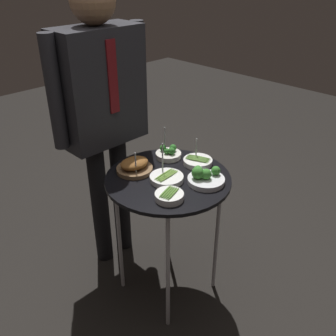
{
  "coord_description": "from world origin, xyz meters",
  "views": [
    {
      "loc": [
        -1.09,
        -1.09,
        1.64
      ],
      "look_at": [
        0.0,
        0.0,
        0.77
      ],
      "focal_mm": 40.0,
      "sensor_mm": 36.0,
      "label": 1
    }
  ],
  "objects_px": {
    "bowl_roast_front_right": "(134,166)",
    "bowl_asparagus_back_right": "(169,196)",
    "waiter_figure": "(102,101)",
    "bowl_broccoli_far_rim": "(205,177)",
    "serving_cart": "(168,188)",
    "bowl_asparagus_mid_left": "(198,161)",
    "bowl_asparagus_mid_right": "(167,178)",
    "bowl_broccoli_near_rim": "(169,153)"
  },
  "relations": [
    {
      "from": "bowl_roast_front_right",
      "to": "bowl_asparagus_back_right",
      "type": "bearing_deg",
      "value": -100.19
    },
    {
      "from": "bowl_asparagus_back_right",
      "to": "waiter_figure",
      "type": "bearing_deg",
      "value": 80.54
    },
    {
      "from": "bowl_broccoli_far_rim",
      "to": "waiter_figure",
      "type": "height_order",
      "value": "waiter_figure"
    },
    {
      "from": "serving_cart",
      "to": "bowl_broccoli_far_rim",
      "type": "bearing_deg",
      "value": -60.45
    },
    {
      "from": "bowl_asparagus_back_right",
      "to": "bowl_roast_front_right",
      "type": "xyz_separation_m",
      "value": [
        0.05,
        0.29,
        0.01
      ]
    },
    {
      "from": "bowl_asparagus_mid_left",
      "to": "bowl_roast_front_right",
      "type": "distance_m",
      "value": 0.33
    },
    {
      "from": "bowl_broccoli_far_rim",
      "to": "bowl_asparagus_back_right",
      "type": "relative_size",
      "value": 1.37
    },
    {
      "from": "serving_cart",
      "to": "bowl_asparagus_mid_right",
      "type": "relative_size",
      "value": 4.11
    },
    {
      "from": "bowl_roast_front_right",
      "to": "waiter_figure",
      "type": "distance_m",
      "value": 0.39
    },
    {
      "from": "bowl_roast_front_right",
      "to": "bowl_broccoli_far_rim",
      "type": "bearing_deg",
      "value": -62.19
    },
    {
      "from": "serving_cart",
      "to": "bowl_asparagus_mid_right",
      "type": "xyz_separation_m",
      "value": [
        -0.03,
        -0.02,
        0.08
      ]
    },
    {
      "from": "bowl_asparagus_back_right",
      "to": "bowl_asparagus_mid_left",
      "type": "bearing_deg",
      "value": 20.58
    },
    {
      "from": "bowl_asparagus_mid_right",
      "to": "bowl_broccoli_far_rim",
      "type": "bearing_deg",
      "value": -50.09
    },
    {
      "from": "bowl_broccoli_far_rim",
      "to": "bowl_roast_front_right",
      "type": "relative_size",
      "value": 0.98
    },
    {
      "from": "serving_cart",
      "to": "bowl_asparagus_back_right",
      "type": "distance_m",
      "value": 0.2
    },
    {
      "from": "bowl_asparagus_back_right",
      "to": "bowl_broccoli_near_rim",
      "type": "bearing_deg",
      "value": 45.41
    },
    {
      "from": "bowl_asparagus_mid_left",
      "to": "waiter_figure",
      "type": "bearing_deg",
      "value": 116.55
    },
    {
      "from": "bowl_broccoli_far_rim",
      "to": "bowl_asparagus_mid_left",
      "type": "bearing_deg",
      "value": 51.65
    },
    {
      "from": "bowl_asparagus_mid_right",
      "to": "bowl_asparagus_back_right",
      "type": "relative_size",
      "value": 1.38
    },
    {
      "from": "bowl_broccoli_far_rim",
      "to": "bowl_asparagus_back_right",
      "type": "height_order",
      "value": "bowl_broccoli_far_rim"
    },
    {
      "from": "bowl_roast_front_right",
      "to": "bowl_asparagus_mid_left",
      "type": "bearing_deg",
      "value": -31.36
    },
    {
      "from": "bowl_asparagus_mid_right",
      "to": "bowl_roast_front_right",
      "type": "distance_m",
      "value": 0.18
    },
    {
      "from": "bowl_asparagus_mid_right",
      "to": "waiter_figure",
      "type": "bearing_deg",
      "value": 90.44
    },
    {
      "from": "bowl_asparagus_mid_left",
      "to": "bowl_asparagus_back_right",
      "type": "height_order",
      "value": "bowl_asparagus_mid_left"
    },
    {
      "from": "bowl_broccoli_near_rim",
      "to": "bowl_roast_front_right",
      "type": "bearing_deg",
      "value": 176.83
    },
    {
      "from": "bowl_asparagus_mid_right",
      "to": "bowl_roast_front_right",
      "type": "xyz_separation_m",
      "value": [
        -0.05,
        0.17,
        0.01
      ]
    },
    {
      "from": "waiter_figure",
      "to": "bowl_asparagus_back_right",
      "type": "bearing_deg",
      "value": -99.46
    },
    {
      "from": "waiter_figure",
      "to": "bowl_broccoli_near_rim",
      "type": "bearing_deg",
      "value": -59.87
    },
    {
      "from": "bowl_asparagus_mid_left",
      "to": "bowl_roast_front_right",
      "type": "bearing_deg",
      "value": 148.64
    },
    {
      "from": "bowl_asparagus_mid_left",
      "to": "serving_cart",
      "type": "bearing_deg",
      "value": 176.3
    },
    {
      "from": "bowl_broccoli_far_rim",
      "to": "bowl_broccoli_near_rim",
      "type": "bearing_deg",
      "value": 78.77
    },
    {
      "from": "bowl_asparagus_back_right",
      "to": "bowl_roast_front_right",
      "type": "distance_m",
      "value": 0.3
    },
    {
      "from": "bowl_asparagus_mid_right",
      "to": "waiter_figure",
      "type": "xyz_separation_m",
      "value": [
        -0.0,
        0.47,
        0.26
      ]
    },
    {
      "from": "serving_cart",
      "to": "bowl_broccoli_near_rim",
      "type": "xyz_separation_m",
      "value": [
        0.15,
        0.14,
        0.08
      ]
    },
    {
      "from": "bowl_asparagus_mid_left",
      "to": "bowl_asparagus_back_right",
      "type": "bearing_deg",
      "value": -159.42
    },
    {
      "from": "bowl_asparagus_mid_left",
      "to": "bowl_roast_front_right",
      "type": "height_order",
      "value": "bowl_roast_front_right"
    },
    {
      "from": "serving_cart",
      "to": "bowl_broccoli_near_rim",
      "type": "height_order",
      "value": "bowl_broccoli_near_rim"
    },
    {
      "from": "bowl_broccoli_near_rim",
      "to": "bowl_roast_front_right",
      "type": "relative_size",
      "value": 0.88
    },
    {
      "from": "bowl_broccoli_near_rim",
      "to": "waiter_figure",
      "type": "relative_size",
      "value": 0.1
    },
    {
      "from": "bowl_broccoli_far_rim",
      "to": "waiter_figure",
      "type": "relative_size",
      "value": 0.11
    },
    {
      "from": "bowl_broccoli_near_rim",
      "to": "bowl_roast_front_right",
      "type": "distance_m",
      "value": 0.22
    },
    {
      "from": "serving_cart",
      "to": "waiter_figure",
      "type": "xyz_separation_m",
      "value": [
        -0.03,
        0.45,
        0.34
      ]
    }
  ]
}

